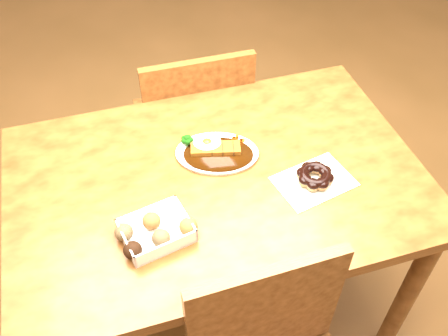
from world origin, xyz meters
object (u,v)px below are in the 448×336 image
object	(u,v)px
chair_far	(194,126)
table	(217,198)
donut_box	(155,231)
pon_de_ring	(315,177)
katsu_curry_plate	(216,151)

from	to	relation	value
chair_far	table	bearing A→B (deg)	84.52
table	donut_box	size ratio (longest dim) A/B	5.69
chair_far	pon_de_ring	size ratio (longest dim) A/B	3.58
chair_far	donut_box	distance (m)	0.80
donut_box	pon_de_ring	world-z (taller)	donut_box
table	pon_de_ring	distance (m)	0.31
pon_de_ring	table	bearing A→B (deg)	158.61
pon_de_ring	donut_box	bearing A→B (deg)	-173.05
chair_far	donut_box	size ratio (longest dim) A/B	4.12
chair_far	katsu_curry_plate	size ratio (longest dim) A/B	3.01
chair_far	pon_de_ring	xyz separation A→B (m)	(0.20, -0.64, 0.29)
katsu_curry_plate	chair_far	bearing A→B (deg)	85.44
chair_far	donut_box	world-z (taller)	chair_far
table	katsu_curry_plate	world-z (taller)	katsu_curry_plate
table	donut_box	bearing A→B (deg)	-143.06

